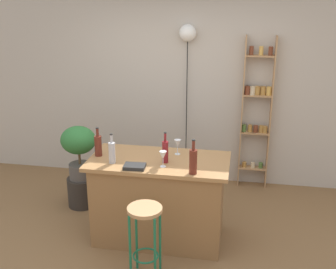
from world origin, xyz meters
name	(u,v)px	position (x,y,z in m)	size (l,w,h in m)	color
ground	(154,252)	(0.00, 0.00, 0.00)	(12.00, 12.00, 0.00)	brown
back_wall	(183,82)	(0.00, 1.95, 1.40)	(6.40, 0.10, 2.80)	#BCB2A3
kitchen_counter	(159,199)	(0.00, 0.30, 0.46)	(1.46, 0.75, 0.92)	olive
bar_stool	(145,227)	(0.01, -0.40, 0.54)	(0.32, 0.32, 0.74)	#196642
spice_shelf	(256,111)	(1.01, 1.81, 1.07)	(0.39, 0.13, 2.06)	tan
plant_stool	(82,191)	(-1.11, 0.84, 0.19)	(0.36, 0.36, 0.37)	#2D2823
potted_plant	(79,147)	(-1.11, 0.84, 0.79)	(0.43, 0.39, 0.67)	#514C47
bottle_sauce_amber	(112,152)	(-0.45, 0.13, 1.04)	(0.07, 0.07, 0.31)	#B2B2B7
bottle_vinegar	(165,151)	(0.08, 0.24, 1.04)	(0.06, 0.06, 0.32)	maroon
bottle_olive_oil	(193,161)	(0.39, 0.01, 1.05)	(0.08, 0.08, 0.35)	#5B2319
bottle_wine_red	(98,145)	(-0.65, 0.29, 1.04)	(0.08, 0.08, 0.31)	#5B2319
wine_glass_left	(178,144)	(0.17, 0.48, 1.04)	(0.07, 0.07, 0.16)	silver
wine_glass_center	(163,156)	(0.08, 0.12, 1.04)	(0.07, 0.07, 0.16)	silver
cookbook	(135,166)	(-0.19, 0.04, 0.94)	(0.21, 0.15, 0.04)	black
pendant_globe_light	(188,35)	(0.07, 1.84, 2.05)	(0.23, 0.23, 2.18)	black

